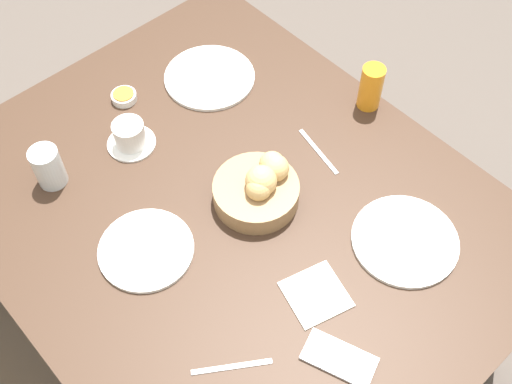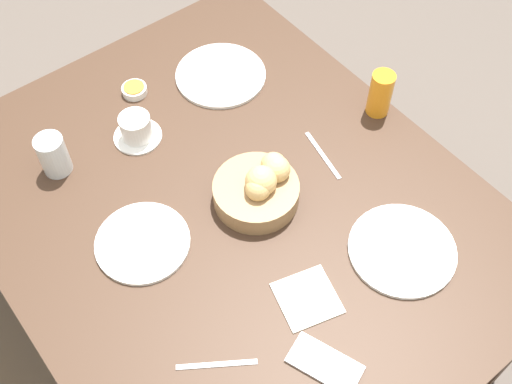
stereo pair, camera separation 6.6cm
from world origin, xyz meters
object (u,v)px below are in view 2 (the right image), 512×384
(plate_near_left, at_px, (402,250))
(coffee_cup, at_px, (136,129))
(water_tumbler, at_px, (53,155))
(napkin, at_px, (307,298))
(bread_basket, at_px, (260,187))
(cell_phone, at_px, (325,364))
(plate_near_right, at_px, (221,75))
(juice_glass, at_px, (380,94))
(fork_silver, at_px, (217,364))
(jam_bowl_honey, at_px, (134,90))
(plate_far_center, at_px, (143,243))
(knife_silver, at_px, (323,155))

(plate_near_left, xyz_separation_m, coffee_cup, (0.67, 0.29, 0.03))
(water_tumbler, xyz_separation_m, napkin, (-0.66, -0.26, -0.05))
(bread_basket, bearing_deg, cell_phone, 159.40)
(bread_basket, bearing_deg, plate_near_right, -23.65)
(bread_basket, relative_size, juice_glass, 1.61)
(napkin, bearing_deg, cell_phone, 152.81)
(fork_silver, relative_size, napkin, 0.94)
(jam_bowl_honey, distance_m, napkin, 0.77)
(juice_glass, relative_size, water_tumbler, 1.18)
(plate_near_right, xyz_separation_m, plate_far_center, (-0.33, 0.47, 0.00))
(plate_near_left, height_order, plate_near_right, same)
(bread_basket, xyz_separation_m, jam_bowl_honey, (0.49, 0.05, -0.03))
(bread_basket, height_order, plate_far_center, bread_basket)
(juice_glass, height_order, napkin, juice_glass)
(plate_near_right, height_order, jam_bowl_honey, jam_bowl_honey)
(plate_far_center, distance_m, coffee_cup, 0.33)
(bread_basket, relative_size, plate_far_center, 0.94)
(plate_near_left, xyz_separation_m, knife_silver, (0.32, -0.04, -0.00))
(juice_glass, bearing_deg, cell_phone, 127.23)
(plate_near_left, relative_size, cell_phone, 1.50)
(plate_far_center, height_order, knife_silver, plate_far_center)
(water_tumbler, distance_m, coffee_cup, 0.22)
(cell_phone, bearing_deg, napkin, -27.19)
(plate_far_center, distance_m, napkin, 0.40)
(water_tumbler, relative_size, coffee_cup, 0.87)
(plate_near_left, xyz_separation_m, napkin, (0.04, 0.25, -0.00))
(water_tumbler, bearing_deg, jam_bowl_honey, -70.06)
(plate_near_left, distance_m, plate_far_center, 0.60)
(plate_near_left, relative_size, coffee_cup, 1.98)
(bread_basket, bearing_deg, fork_silver, 129.79)
(juice_glass, bearing_deg, napkin, 120.88)
(plate_near_left, height_order, coffee_cup, coffee_cup)
(plate_near_left, bearing_deg, jam_bowl_honey, 14.94)
(bread_basket, xyz_separation_m, juice_glass, (0.03, -0.43, 0.02))
(fork_silver, distance_m, knife_silver, 0.61)
(juice_glass, height_order, knife_silver, juice_glass)
(plate_near_left, xyz_separation_m, cell_phone, (-0.09, 0.32, -0.00))
(plate_near_right, relative_size, plate_far_center, 1.15)
(plate_near_left, distance_m, juice_glass, 0.44)
(plate_near_left, bearing_deg, coffee_cup, 23.82)
(water_tumbler, bearing_deg, plate_far_center, -171.35)
(coffee_cup, bearing_deg, plate_near_left, -156.18)
(napkin, bearing_deg, plate_near_right, -21.03)
(plate_near_left, distance_m, cell_phone, 0.33)
(fork_silver, bearing_deg, bread_basket, -50.21)
(plate_near_right, relative_size, fork_silver, 1.74)
(knife_silver, bearing_deg, plate_far_center, 82.95)
(juice_glass, bearing_deg, water_tumbler, 65.31)
(bread_basket, height_order, plate_near_left, bread_basket)
(plate_near_left, height_order, napkin, plate_near_left)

